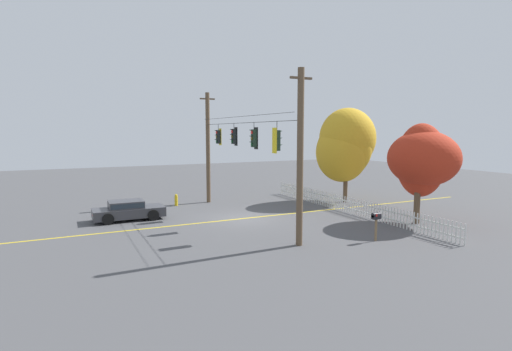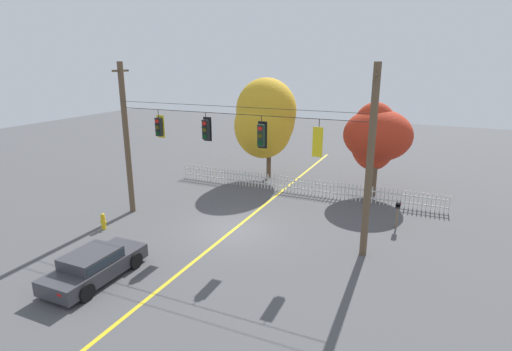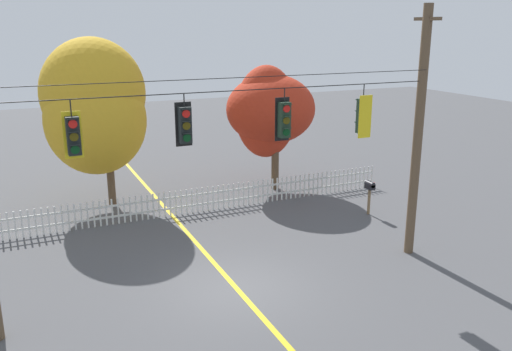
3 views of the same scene
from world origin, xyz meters
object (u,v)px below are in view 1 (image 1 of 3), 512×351
(traffic_signal_southbound_primary, at_px, (219,137))
(fire_hydrant, at_px, (176,200))
(traffic_signal_northbound_secondary, at_px, (254,138))
(traffic_signal_northbound_primary, at_px, (277,140))
(autumn_maple_mid, at_px, (422,159))
(autumn_maple_near_fence, at_px, (346,145))
(parked_car, at_px, (128,210))
(traffic_signal_eastbound_side, at_px, (234,136))
(roadside_mailbox, at_px, (376,218))

(traffic_signal_southbound_primary, distance_m, fire_hydrant, 5.37)
(traffic_signal_northbound_secondary, xyz_separation_m, traffic_signal_northbound_primary, (2.59, -0.02, -0.07))
(traffic_signal_northbound_primary, bearing_deg, autumn_maple_mid, 82.39)
(traffic_signal_northbound_primary, relative_size, autumn_maple_mid, 0.28)
(autumn_maple_near_fence, bearing_deg, traffic_signal_northbound_secondary, -68.30)
(traffic_signal_northbound_secondary, height_order, traffic_signal_northbound_primary, same)
(traffic_signal_northbound_primary, distance_m, parked_car, 10.01)
(traffic_signal_northbound_primary, xyz_separation_m, parked_car, (-6.70, -6.20, -4.12))
(traffic_signal_eastbound_side, bearing_deg, traffic_signal_southbound_primary, -180.00)
(parked_car, distance_m, roadside_mailbox, 13.92)
(autumn_maple_near_fence, relative_size, roadside_mailbox, 5.03)
(traffic_signal_northbound_secondary, relative_size, autumn_maple_near_fence, 0.21)
(autumn_maple_near_fence, xyz_separation_m, fire_hydrant, (-3.62, -11.82, -3.78))
(parked_car, xyz_separation_m, fire_hydrant, (-3.21, 3.70, -0.20))
(autumn_maple_near_fence, relative_size, fire_hydrant, 8.42)
(fire_hydrant, bearing_deg, autumn_maple_mid, 45.39)
(parked_car, bearing_deg, traffic_signal_northbound_primary, 42.77)
(traffic_signal_northbound_primary, height_order, autumn_maple_mid, traffic_signal_northbound_primary)
(autumn_maple_mid, bearing_deg, parked_car, -117.79)
(autumn_maple_mid, bearing_deg, autumn_maple_near_fence, 175.46)
(traffic_signal_northbound_primary, relative_size, fire_hydrant, 1.91)
(traffic_signal_southbound_primary, xyz_separation_m, parked_car, (1.42, -6.22, -4.20))
(traffic_signal_eastbound_side, relative_size, fire_hydrant, 1.67)
(autumn_maple_near_fence, bearing_deg, traffic_signal_northbound_primary, -55.98)
(traffic_signal_northbound_primary, distance_m, roadside_mailbox, 6.01)
(traffic_signal_northbound_secondary, distance_m, roadside_mailbox, 7.71)
(traffic_signal_southbound_primary, relative_size, autumn_maple_near_fence, 0.21)
(fire_hydrant, xyz_separation_m, roadside_mailbox, (13.05, 6.13, 0.71))
(traffic_signal_southbound_primary, bearing_deg, autumn_maple_near_fence, 78.86)
(roadside_mailbox, bearing_deg, traffic_signal_northbound_secondary, -147.81)
(traffic_signal_northbound_secondary, bearing_deg, parked_car, -123.46)
(traffic_signal_northbound_secondary, height_order, autumn_maple_mid, traffic_signal_northbound_secondary)
(traffic_signal_northbound_secondary, relative_size, parked_car, 0.37)
(traffic_signal_northbound_primary, bearing_deg, traffic_signal_southbound_primary, 179.87)
(traffic_signal_southbound_primary, distance_m, traffic_signal_eastbound_side, 2.70)
(autumn_maple_mid, relative_size, roadside_mailbox, 4.11)
(autumn_maple_near_fence, height_order, autumn_maple_mid, autumn_maple_near_fence)
(traffic_signal_eastbound_side, bearing_deg, parked_car, -101.65)
(traffic_signal_northbound_primary, distance_m, autumn_maple_near_fence, 11.26)
(traffic_signal_eastbound_side, height_order, parked_car, traffic_signal_eastbound_side)
(traffic_signal_eastbound_side, distance_m, fire_hydrant, 6.81)
(parked_car, bearing_deg, traffic_signal_eastbound_side, 78.35)
(traffic_signal_northbound_secondary, bearing_deg, traffic_signal_southbound_primary, -179.99)
(parked_car, height_order, fire_hydrant, parked_car)
(traffic_signal_northbound_secondary, height_order, parked_car, traffic_signal_northbound_secondary)
(traffic_signal_northbound_primary, relative_size, parked_car, 0.39)
(parked_car, bearing_deg, autumn_maple_mid, 62.21)
(traffic_signal_northbound_secondary, relative_size, roadside_mailbox, 1.08)
(traffic_signal_eastbound_side, bearing_deg, fire_hydrant, -150.70)
(traffic_signal_eastbound_side, height_order, roadside_mailbox, traffic_signal_eastbound_side)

